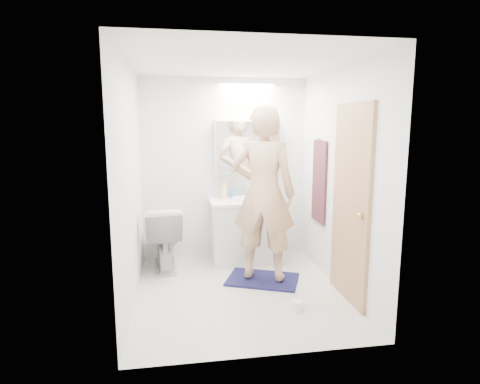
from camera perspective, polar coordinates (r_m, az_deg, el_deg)
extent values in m
plane|color=silver|center=(4.42, -0.13, -14.11)|extent=(2.50, 2.50, 0.00)
plane|color=white|center=(4.09, -0.14, 18.34)|extent=(2.50, 2.50, 0.00)
plane|color=white|center=(5.32, -2.25, 3.37)|extent=(2.50, 0.00, 2.50)
plane|color=white|center=(2.88, 3.78, -2.04)|extent=(2.50, 0.00, 2.50)
plane|color=white|center=(4.07, -15.64, 1.06)|extent=(0.00, 2.50, 2.50)
plane|color=white|center=(4.40, 14.18, 1.75)|extent=(0.00, 2.50, 2.50)
cube|color=silver|center=(5.23, 0.90, -5.78)|extent=(0.90, 0.55, 0.78)
cube|color=white|center=(5.13, 0.92, -1.37)|extent=(0.95, 0.58, 0.04)
cylinder|color=white|center=(5.16, 0.86, -0.92)|extent=(0.36, 0.36, 0.03)
cylinder|color=silver|center=(5.33, 0.51, 0.14)|extent=(0.02, 0.02, 0.16)
cube|color=white|center=(5.26, 1.09, 6.59)|extent=(0.88, 0.14, 0.70)
cube|color=silver|center=(5.19, 1.24, 6.54)|extent=(0.84, 0.01, 0.66)
imported|color=silver|center=(5.04, -10.97, -6.41)|extent=(0.49, 0.81, 0.80)
cube|color=#151844|center=(4.69, 3.30, -12.52)|extent=(0.95, 0.82, 0.02)
imported|color=tan|center=(4.41, 3.43, -0.23)|extent=(0.84, 0.71, 1.96)
cube|color=tan|center=(4.11, 15.73, -1.69)|extent=(0.04, 0.80, 2.00)
sphere|color=gold|center=(3.83, 17.02, -3.31)|extent=(0.06, 0.06, 0.06)
cube|color=#121D3A|center=(4.91, 11.37, 1.48)|extent=(0.02, 0.42, 1.00)
cylinder|color=silver|center=(4.86, 11.43, 7.56)|extent=(0.07, 0.02, 0.02)
imported|color=#D0CF87|center=(5.22, -2.38, 0.39)|extent=(0.10, 0.10, 0.24)
imported|color=#5990C0|center=(5.27, -0.90, 0.07)|extent=(0.11, 0.11, 0.17)
imported|color=#3E54BC|center=(5.32, 2.93, -0.29)|extent=(0.10, 0.10, 0.09)
cylinder|color=white|center=(4.02, 8.29, -15.99)|extent=(0.11, 0.11, 0.10)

